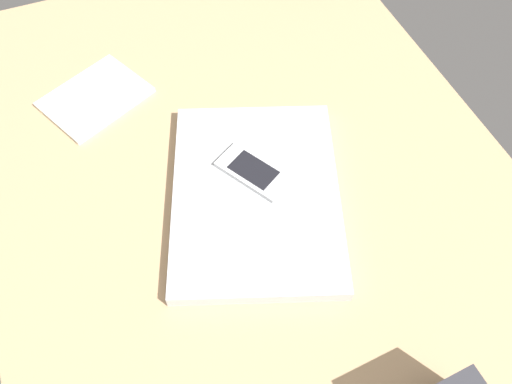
{
  "coord_description": "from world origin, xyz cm",
  "views": [
    {
      "loc": [
        40.07,
        -16.66,
        70.0
      ],
      "look_at": [
        0.02,
        -0.85,
        5.0
      ],
      "focal_mm": 36.91,
      "sensor_mm": 36.0,
      "label": 1
    }
  ],
  "objects": [
    {
      "name": "notepad",
      "position": [
        -29.46,
        -19.11,
        3.4
      ],
      "size": [
        18.53,
        20.34,
        0.8
      ],
      "primitive_type": "cube",
      "rotation": [
        0.0,
        0.0,
        0.45
      ],
      "color": "white",
      "rests_on": "desk_surface"
    },
    {
      "name": "desk_surface",
      "position": [
        0.0,
        0.0,
        1.5
      ],
      "size": [
        120.0,
        80.0,
        3.0
      ],
      "primitive_type": "cube",
      "color": "tan",
      "rests_on": "ground"
    },
    {
      "name": "cell_phone_on_laptop",
      "position": [
        -3.15,
        0.16,
        5.68
      ],
      "size": [
        12.32,
        10.32,
        0.95
      ],
      "color": "silver",
      "rests_on": "laptop_closed"
    },
    {
      "name": "laptop_closed",
      "position": [
        0.02,
        -0.85,
        4.12
      ],
      "size": [
        39.74,
        34.47,
        2.23
      ],
      "primitive_type": "cube",
      "rotation": [
        0.0,
        0.0,
        -0.34
      ],
      "color": "#B7BABC",
      "rests_on": "desk_surface"
    }
  ]
}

